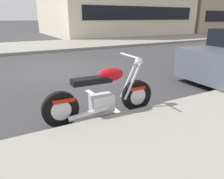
{
  "coord_description": "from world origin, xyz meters",
  "views": [
    {
      "loc": [
        -1.91,
        -7.16,
        1.73
      ],
      "look_at": [
        -0.19,
        -4.02,
        0.53
      ],
      "focal_mm": 34.63,
      "sensor_mm": 36.0,
      "label": 1
    }
  ],
  "objects": [
    {
      "name": "ground_plane",
      "position": [
        0.0,
        0.0,
        0.0
      ],
      "size": [
        260.0,
        260.0,
        0.0
      ],
      "primitive_type": "plane",
      "color": "#333335"
    },
    {
      "name": "sidewalk_far_curb",
      "position": [
        12.0,
        6.59,
        0.07
      ],
      "size": [
        120.0,
        5.0,
        0.14
      ],
      "primitive_type": "cube",
      "color": "gray",
      "rests_on": "ground"
    },
    {
      "name": "parked_motorcycle",
      "position": [
        -0.34,
        -3.96,
        0.42
      ],
      "size": [
        2.07,
        0.62,
        1.1
      ],
      "rotation": [
        0.0,
        0.0,
        -0.04
      ],
      "color": "black",
      "rests_on": "ground"
    },
    {
      "name": "parking_stall_stripe",
      "position": [
        0.0,
        -3.49,
        0.0
      ],
      "size": [
        0.12,
        2.2,
        0.01
      ],
      "primitive_type": "cube",
      "color": "silver",
      "rests_on": "ground"
    }
  ]
}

